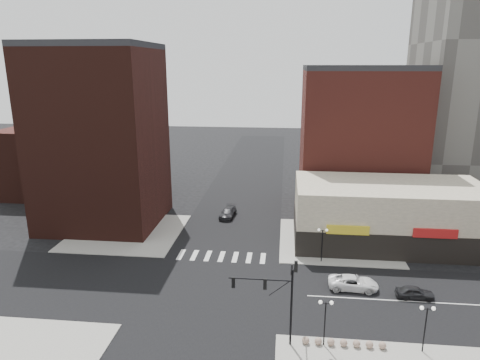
{
  "coord_description": "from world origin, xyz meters",
  "views": [
    {
      "loc": [
        7.32,
        -39.62,
        22.92
      ],
      "look_at": [
        2.64,
        4.04,
        11.0
      ],
      "focal_mm": 32.0,
      "sensor_mm": 36.0,
      "label": 1
    }
  ],
  "objects_px": {
    "street_lamp_se_b": "(427,317)",
    "street_lamp_se_a": "(325,311)",
    "white_suv": "(353,283)",
    "street_lamp_ne": "(322,237)",
    "traffic_signal": "(280,290)",
    "dark_sedan_north": "(228,213)",
    "dark_sedan_east": "(415,293)"
  },
  "relations": [
    {
      "from": "white_suv",
      "to": "traffic_signal",
      "type": "bearing_deg",
      "value": 144.17
    },
    {
      "from": "street_lamp_se_a",
      "to": "street_lamp_ne",
      "type": "xyz_separation_m",
      "value": [
        1.0,
        16.0,
        0.0
      ]
    },
    {
      "from": "street_lamp_se_a",
      "to": "street_lamp_se_b",
      "type": "distance_m",
      "value": 8.0
    },
    {
      "from": "traffic_signal",
      "to": "street_lamp_ne",
      "type": "height_order",
      "value": "traffic_signal"
    },
    {
      "from": "street_lamp_se_b",
      "to": "white_suv",
      "type": "relative_size",
      "value": 0.81
    },
    {
      "from": "white_suv",
      "to": "dark_sedan_north",
      "type": "height_order",
      "value": "dark_sedan_north"
    },
    {
      "from": "street_lamp_se_a",
      "to": "dark_sedan_east",
      "type": "distance_m",
      "value": 13.35
    },
    {
      "from": "dark_sedan_north",
      "to": "street_lamp_ne",
      "type": "bearing_deg",
      "value": -41.98
    },
    {
      "from": "street_lamp_se_b",
      "to": "dark_sedan_east",
      "type": "height_order",
      "value": "street_lamp_se_b"
    },
    {
      "from": "street_lamp_se_b",
      "to": "white_suv",
      "type": "distance_m",
      "value": 11.08
    },
    {
      "from": "traffic_signal",
      "to": "street_lamp_ne",
      "type": "distance_m",
      "value": 16.62
    },
    {
      "from": "street_lamp_se_a",
      "to": "white_suv",
      "type": "bearing_deg",
      "value": 68.81
    },
    {
      "from": "dark_sedan_north",
      "to": "traffic_signal",
      "type": "bearing_deg",
      "value": -69.03
    },
    {
      "from": "traffic_signal",
      "to": "street_lamp_ne",
      "type": "xyz_separation_m",
      "value": [
        4.76,
        15.83,
        -1.67
      ]
    },
    {
      "from": "street_lamp_se_b",
      "to": "street_lamp_se_a",
      "type": "bearing_deg",
      "value": 180.0
    },
    {
      "from": "traffic_signal",
      "to": "dark_sedan_east",
      "type": "distance_m",
      "value": 16.58
    },
    {
      "from": "street_lamp_ne",
      "to": "dark_sedan_north",
      "type": "xyz_separation_m",
      "value": [
        -13.2,
        14.31,
        -2.57
      ]
    },
    {
      "from": "traffic_signal",
      "to": "dark_sedan_north",
      "type": "relative_size",
      "value": 1.56
    },
    {
      "from": "dark_sedan_north",
      "to": "white_suv",
      "type": "bearing_deg",
      "value": -46.41
    },
    {
      "from": "street_lamp_ne",
      "to": "white_suv",
      "type": "bearing_deg",
      "value": -64.73
    },
    {
      "from": "street_lamp_se_b",
      "to": "dark_sedan_north",
      "type": "relative_size",
      "value": 0.83
    },
    {
      "from": "street_lamp_ne",
      "to": "dark_sedan_east",
      "type": "bearing_deg",
      "value": -39.75
    },
    {
      "from": "white_suv",
      "to": "dark_sedan_north",
      "type": "relative_size",
      "value": 1.03
    },
    {
      "from": "white_suv",
      "to": "dark_sedan_east",
      "type": "relative_size",
      "value": 1.38
    },
    {
      "from": "dark_sedan_east",
      "to": "dark_sedan_north",
      "type": "xyz_separation_m",
      "value": [
        -21.98,
        21.61,
        0.09
      ]
    },
    {
      "from": "street_lamp_se_a",
      "to": "dark_sedan_north",
      "type": "bearing_deg",
      "value": 111.93
    },
    {
      "from": "street_lamp_se_a",
      "to": "street_lamp_ne",
      "type": "distance_m",
      "value": 16.03
    },
    {
      "from": "traffic_signal",
      "to": "street_lamp_se_a",
      "type": "bearing_deg",
      "value": -2.57
    },
    {
      "from": "white_suv",
      "to": "street_lamp_ne",
      "type": "bearing_deg",
      "value": 27.37
    },
    {
      "from": "street_lamp_se_b",
      "to": "dark_sedan_east",
      "type": "bearing_deg",
      "value": 78.45
    },
    {
      "from": "traffic_signal",
      "to": "white_suv",
      "type": "height_order",
      "value": "traffic_signal"
    },
    {
      "from": "street_lamp_se_a",
      "to": "dark_sedan_north",
      "type": "xyz_separation_m",
      "value": [
        -12.2,
        30.31,
        -2.57
      ]
    }
  ]
}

